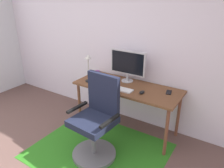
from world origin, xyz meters
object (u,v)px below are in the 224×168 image
object	(u,v)px
cell_phone	(169,92)
coffee_cup	(97,74)
office_chair	(96,125)
keyboard	(118,88)
computer_mouse	(142,92)
desk	(127,91)
desk_lamp	(88,64)
monitor	(128,64)

from	to	relation	value
cell_phone	coffee_cup	bearing A→B (deg)	168.12
cell_phone	office_chair	xyz separation A→B (m)	(-0.63, -0.81, -0.29)
keyboard	office_chair	bearing A→B (deg)	-88.84
office_chair	computer_mouse	bearing A→B (deg)	65.47
desk	office_chair	xyz separation A→B (m)	(-0.05, -0.70, -0.21)
desk_lamp	office_chair	world-z (taller)	desk_lamp
desk_lamp	computer_mouse	bearing A→B (deg)	3.14
coffee_cup	desk	bearing A→B (deg)	-8.12
coffee_cup	desk_lamp	world-z (taller)	desk_lamp
computer_mouse	cell_phone	xyz separation A→B (m)	(0.30, 0.22, -0.01)
monitor	coffee_cup	distance (m)	0.56
cell_phone	desk_lamp	bearing A→B (deg)	179.64
desk	office_chair	size ratio (longest dim) A/B	1.44
monitor	desk_lamp	world-z (taller)	monitor
desk	coffee_cup	distance (m)	0.62
desk_lamp	keyboard	bearing A→B (deg)	-0.27
cell_phone	desk_lamp	distance (m)	1.22
monitor	cell_phone	world-z (taller)	monitor
monitor	keyboard	bearing A→B (deg)	-83.81
monitor	office_chair	xyz separation A→B (m)	(0.05, -0.87, -0.56)
cell_phone	office_chair	bearing A→B (deg)	-140.87
monitor	office_chair	size ratio (longest dim) A/B	0.52
monitor	cell_phone	xyz separation A→B (m)	(0.67, -0.06, -0.27)
keyboard	desk	bearing A→B (deg)	69.41
desk	coffee_cup	size ratio (longest dim) A/B	16.33
desk	monitor	size ratio (longest dim) A/B	2.76
keyboard	cell_phone	world-z (taller)	keyboard
monitor	desk_lamp	xyz separation A→B (m)	(-0.49, -0.32, 0.00)
coffee_cup	desk_lamp	bearing A→B (deg)	-85.33
desk	desk_lamp	bearing A→B (deg)	-165.31
office_chair	cell_phone	bearing A→B (deg)	56.76
monitor	computer_mouse	xyz separation A→B (m)	(0.38, -0.27, -0.26)
monitor	cell_phone	distance (m)	0.73
computer_mouse	cell_phone	world-z (taller)	computer_mouse
monitor	cell_phone	size ratio (longest dim) A/B	4.00
office_chair	desk_lamp	bearing A→B (deg)	138.65
desk	computer_mouse	distance (m)	0.31
coffee_cup	office_chair	bearing A→B (deg)	-54.91
monitor	coffee_cup	xyz separation A→B (m)	(-0.51, -0.08, -0.23)
keyboard	cell_phone	distance (m)	0.69
desk	monitor	xyz separation A→B (m)	(-0.09, 0.17, 0.35)
desk	cell_phone	world-z (taller)	cell_phone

